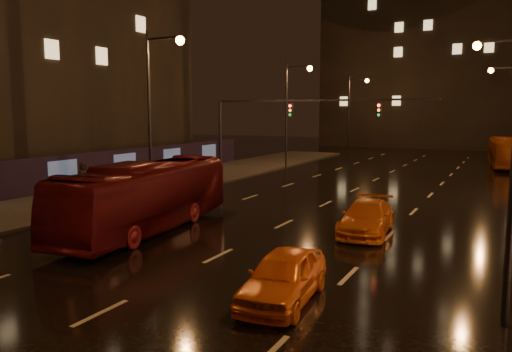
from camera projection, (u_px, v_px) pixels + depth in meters
The scene contains 12 objects.
ground at pixel (346, 194), 32.71m from camera, with size 140.00×140.00×0.00m, color black.
sidewalk_left at pixel (135, 189), 34.42m from camera, with size 7.00×70.00×0.15m, color #38332D.
building_distant at pixel (478, 27), 74.47m from camera, with size 44.00×16.00×36.00m, color black.
hoarding_left at pixel (61, 174), 33.30m from camera, with size 0.30×46.00×2.50m, color black.
traffic_signal at pixel (276, 121), 34.40m from camera, with size 15.31×0.32×6.20m.
streetlight_right at pixel (489, 66), 11.97m from camera, with size 2.64×0.50×10.00m.
bus_red at pixel (147, 196), 22.46m from camera, with size 2.62×11.22×3.12m, color #590C10.
bus_curb at pixel (506, 152), 48.15m from camera, with size 2.46×10.50×2.92m, color #963E0F.
taxi_near at pixel (283, 277), 14.04m from camera, with size 1.71×4.24×1.44m, color orange.
taxi_far at pixel (367, 217), 21.98m from camera, with size 2.00×4.92×1.43m, color orange.
pedestrian_b at pixel (96, 190), 28.21m from camera, with size 0.75×0.59×1.55m, color black.
pedestrian_c at pixel (83, 176), 33.45m from camera, with size 0.90×0.59×1.85m, color black.
Camera 1 is at (9.52, -11.42, 5.32)m, focal length 35.00 mm.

